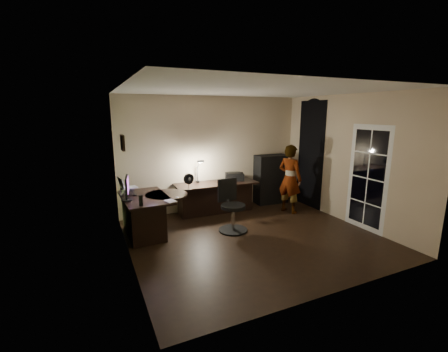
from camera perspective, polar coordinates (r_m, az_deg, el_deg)
name	(u,v)px	position (r m, az deg, el deg)	size (l,w,h in m)	color
floor	(254,237)	(5.84, 5.75, -11.55)	(4.50, 4.00, 0.01)	black
ceiling	(257,90)	(5.37, 6.38, 16.00)	(4.50, 4.00, 0.01)	silver
wall_back	(213,154)	(7.22, -2.08, 4.27)	(4.50, 0.01, 2.70)	#C9B594
wall_front	(340,195)	(3.90, 21.21, -3.35)	(4.50, 0.01, 2.70)	#C9B594
wall_left	(126,179)	(4.73, -18.19, -0.51)	(0.01, 4.00, 2.70)	#C9B594
wall_right	(348,159)	(6.86, 22.51, 2.94)	(0.01, 4.00, 2.70)	#C9B594
green_wall_overlay	(127,179)	(4.73, -18.01, -0.50)	(0.00, 4.00, 2.70)	#4B612B
arched_doorway	(311,155)	(7.68, 16.16, 3.89)	(0.01, 0.90, 2.60)	black
french_door	(368,178)	(6.54, 25.68, -0.42)	(0.02, 0.92, 2.10)	white
framed_picture	(123,143)	(5.10, -18.77, 6.03)	(0.04, 0.30, 0.25)	black
desk_left	(146,216)	(5.98, -14.62, -7.33)	(0.82, 1.33, 0.77)	black
desk_right	(216,198)	(7.06, -1.48, -4.15)	(1.91, 0.67, 0.72)	black
cabinet	(271,179)	(7.86, 8.92, -0.58)	(0.84, 0.42, 1.25)	black
laptop_stand	(127,191)	(6.10, -17.94, -2.74)	(0.26, 0.22, 0.11)	silver
laptop	(129,182)	(6.06, -17.66, -1.18)	(0.31, 0.29, 0.21)	silver
monitor	(126,192)	(5.63, -18.14, -2.90)	(0.10, 0.48, 0.31)	black
mouse	(177,197)	(5.58, -8.89, -4.07)	(0.06, 0.08, 0.03)	silver
phone	(135,194)	(6.01, -16.58, -3.38)	(0.06, 0.13, 0.01)	black
pen	(140,200)	(5.61, -15.76, -4.40)	(0.01, 0.15, 0.01)	black
speaker	(141,200)	(5.27, -15.54, -4.47)	(0.07, 0.07, 0.18)	black
notepad	(171,201)	(5.42, -10.13, -4.71)	(0.16, 0.22, 0.01)	silver
desk_fan	(189,182)	(6.41, -6.74, -1.07)	(0.23, 0.13, 0.36)	black
headphones	(228,185)	(6.61, 0.73, -1.80)	(0.18, 0.08, 0.09)	#142B9D
printer	(235,177)	(7.25, 2.02, -0.12)	(0.44, 0.34, 0.19)	black
desk_lamp	(198,171)	(6.95, -5.05, 1.02)	(0.15, 0.27, 0.60)	black
office_chair	(233,206)	(5.93, 1.76, -5.76)	(0.58, 0.58, 1.03)	black
person	(290,179)	(7.14, 12.43, -0.54)	(0.57, 0.38, 1.61)	#D8A88C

